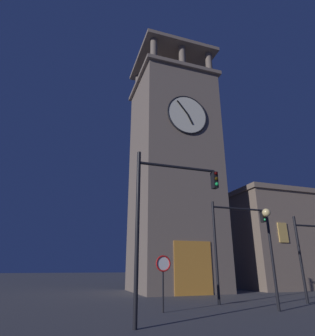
% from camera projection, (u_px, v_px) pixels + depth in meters
% --- Properties ---
extents(ground_plane, '(200.00, 200.00, 0.00)m').
position_uv_depth(ground_plane, '(181.00, 294.00, 22.10)').
color(ground_plane, '#4C4C51').
extents(clocktower, '(8.05, 7.93, 27.16)m').
position_uv_depth(clocktower, '(174.00, 172.00, 27.98)').
color(clocktower, '#75665B').
rests_on(clocktower, ground_plane).
extents(adjacent_wing_building, '(20.09, 7.77, 9.69)m').
position_uv_depth(adjacent_wing_building, '(313.00, 240.00, 31.36)').
color(adjacent_wing_building, gray).
rests_on(adjacent_wing_building, ground_plane).
extents(traffic_signal_near, '(3.91, 0.41, 5.14)m').
position_uv_depth(traffic_signal_near, '(315.00, 244.00, 17.94)').
color(traffic_signal_near, black).
rests_on(traffic_signal_near, ground_plane).
extents(traffic_signal_mid, '(3.95, 0.41, 5.99)m').
position_uv_depth(traffic_signal_mid, '(232.00, 233.00, 17.63)').
color(traffic_signal_mid, black).
rests_on(traffic_signal_mid, ground_plane).
extents(traffic_signal_far, '(3.70, 0.41, 6.59)m').
position_uv_depth(traffic_signal_far, '(164.00, 207.00, 11.32)').
color(traffic_signal_far, black).
rests_on(traffic_signal_far, ground_plane).
extents(street_lamp, '(0.44, 0.44, 5.03)m').
position_uv_depth(street_lamp, '(270.00, 237.00, 14.68)').
color(street_lamp, black).
rests_on(street_lamp, ground_plane).
extents(no_horn_sign, '(0.78, 0.14, 2.58)m').
position_uv_depth(no_horn_sign, '(163.00, 267.00, 13.74)').
color(no_horn_sign, black).
rests_on(no_horn_sign, ground_plane).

